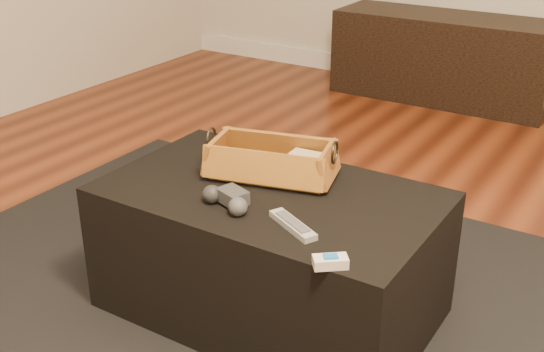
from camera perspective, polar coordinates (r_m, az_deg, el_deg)
The scene contains 11 objects.
floor at distance 2.13m, azimuth 3.10°, elevation -13.67°, with size 5.00×5.50×0.01m, color brown.
baseboard at distance 4.46m, azimuth 20.76°, elevation 6.55°, with size 5.00×0.04×0.12m, color white.
media_cabinet at distance 4.32m, azimuth 14.15°, elevation 9.56°, with size 1.30×0.45×0.51m, color black.
area_rug at distance 2.21m, azimuth -0.87°, elevation -11.69°, with size 2.60×2.00×0.01m, color black.
ottoman at distance 2.13m, azimuth -0.17°, elevation -6.32°, with size 1.00×0.60×0.42m, color black.
tv_remote at distance 2.11m, azimuth -0.70°, elevation 0.53°, with size 0.21×0.05×0.02m, color black.
cloth_bundle at distance 2.11m, azimuth 2.92°, elevation 1.06°, with size 0.11×0.08×0.06m, color tan.
wicker_basket at distance 2.11m, azimuth -0.06°, elevation 1.17°, with size 0.44×0.30×0.14m.
game_controller at distance 1.92m, azimuth -3.72°, elevation -1.92°, with size 0.17×0.12×0.05m.
silver_remote at distance 1.82m, azimuth 1.74°, elevation -4.10°, with size 0.18×0.12×0.02m.
cream_gadget at distance 1.66m, azimuth 4.91°, elevation -7.15°, with size 0.09×0.09×0.03m.
Camera 1 is at (0.80, -1.48, 1.31)m, focal length 45.00 mm.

